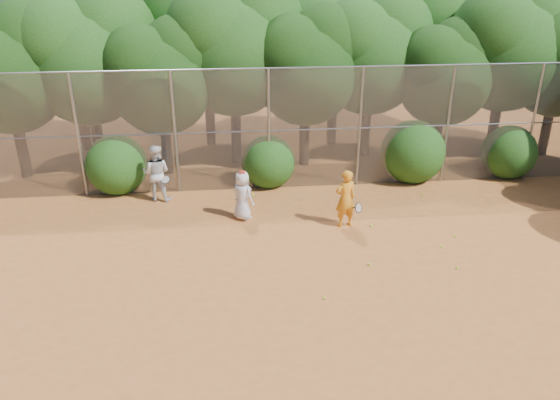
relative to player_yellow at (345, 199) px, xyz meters
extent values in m
plane|color=#A95B26|center=(-0.92, -2.93, -0.86)|extent=(80.00, 80.00, 0.00)
cylinder|color=gray|center=(-7.92, 3.07, 1.14)|extent=(0.09, 0.09, 4.00)
cylinder|color=gray|center=(-4.92, 3.07, 1.14)|extent=(0.09, 0.09, 4.00)
cylinder|color=gray|center=(-1.92, 3.07, 1.14)|extent=(0.09, 0.09, 4.00)
cylinder|color=gray|center=(1.08, 3.07, 1.14)|extent=(0.09, 0.09, 4.00)
cylinder|color=gray|center=(4.08, 3.07, 1.14)|extent=(0.09, 0.09, 4.00)
cylinder|color=gray|center=(7.08, 3.07, 1.14)|extent=(0.09, 0.09, 4.00)
cylinder|color=gray|center=(-0.92, 3.07, 3.14)|extent=(20.00, 0.05, 0.05)
cylinder|color=gray|center=(-0.92, 3.07, 1.14)|extent=(20.00, 0.04, 0.04)
cube|color=slate|center=(-0.92, 3.07, 1.14)|extent=(20.00, 0.02, 4.00)
cylinder|color=black|center=(-10.42, 5.07, 0.33)|extent=(0.38, 0.38, 2.38)
sphere|color=black|center=(-10.42, 5.07, 2.66)|extent=(3.81, 3.81, 3.81)
sphere|color=black|center=(-9.65, 5.45, 3.62)|extent=(3.05, 3.05, 3.05)
cylinder|color=black|center=(-7.92, 5.57, 0.40)|extent=(0.38, 0.38, 2.52)
sphere|color=#194411|center=(-7.92, 5.57, 2.87)|extent=(4.03, 4.03, 4.03)
sphere|color=#194411|center=(-7.11, 5.97, 3.88)|extent=(3.23, 3.23, 3.23)
sphere|color=#194411|center=(-8.62, 5.26, 3.68)|extent=(3.02, 3.02, 3.02)
cylinder|color=black|center=(-5.42, 4.87, 0.23)|extent=(0.36, 0.36, 2.17)
sphere|color=black|center=(-5.42, 4.87, 2.35)|extent=(3.47, 3.47, 3.47)
sphere|color=black|center=(-4.72, 5.21, 3.22)|extent=(2.78, 2.78, 2.78)
sphere|color=black|center=(-6.02, 4.61, 3.05)|extent=(2.60, 2.60, 2.60)
cylinder|color=black|center=(-2.92, 5.87, 0.47)|extent=(0.39, 0.39, 2.66)
sphere|color=#194411|center=(-2.92, 5.87, 3.08)|extent=(4.26, 4.26, 4.26)
sphere|color=#194411|center=(-2.06, 6.29, 4.14)|extent=(3.40, 3.40, 3.40)
sphere|color=#194411|center=(-3.66, 5.55, 3.93)|extent=(3.19, 3.19, 3.19)
cylinder|color=black|center=(-0.42, 5.27, 0.28)|extent=(0.37, 0.37, 2.27)
sphere|color=black|center=(-0.42, 5.27, 2.51)|extent=(3.64, 3.64, 3.64)
sphere|color=black|center=(0.31, 5.63, 3.42)|extent=(2.91, 2.91, 2.91)
sphere|color=black|center=(-1.05, 4.99, 3.24)|extent=(2.73, 2.73, 2.73)
cylinder|color=black|center=(2.08, 6.07, 0.37)|extent=(0.38, 0.38, 2.45)
sphere|color=#194411|center=(2.08, 6.07, 2.77)|extent=(3.92, 3.92, 3.92)
sphere|color=#194411|center=(2.87, 6.46, 3.75)|extent=(3.14, 3.14, 3.14)
sphere|color=#194411|center=(1.40, 5.77, 3.55)|extent=(2.94, 2.94, 2.94)
cylinder|color=black|center=(4.58, 5.07, 0.19)|extent=(0.36, 0.36, 2.10)
sphere|color=black|center=(4.58, 5.07, 2.25)|extent=(3.36, 3.36, 3.36)
sphere|color=black|center=(5.26, 5.40, 3.09)|extent=(2.69, 2.69, 2.69)
sphere|color=black|center=(4.00, 4.82, 2.92)|extent=(2.52, 2.52, 2.52)
cylinder|color=black|center=(7.08, 5.67, 0.44)|extent=(0.39, 0.39, 2.59)
sphere|color=#194411|center=(7.08, 5.67, 2.98)|extent=(4.14, 4.14, 4.14)
sphere|color=#194411|center=(7.91, 6.08, 4.01)|extent=(3.32, 3.32, 3.32)
sphere|color=#194411|center=(6.36, 5.36, 3.80)|extent=(3.11, 3.11, 3.11)
cylinder|color=black|center=(9.08, 5.37, 0.30)|extent=(0.37, 0.37, 2.31)
sphere|color=black|center=(9.08, 5.37, 2.56)|extent=(3.70, 3.70, 3.70)
sphere|color=black|center=(8.44, 5.09, 3.30)|extent=(2.77, 2.77, 2.77)
cylinder|color=black|center=(-8.92, 7.87, 0.45)|extent=(0.39, 0.39, 2.62)
sphere|color=#194411|center=(-8.92, 7.87, 3.03)|extent=(4.20, 4.20, 4.20)
sphere|color=#194411|center=(-8.08, 8.29, 4.08)|extent=(3.36, 3.36, 3.36)
sphere|color=#194411|center=(-9.65, 7.55, 3.87)|extent=(3.15, 3.15, 3.15)
cylinder|color=black|center=(-3.92, 8.07, 0.54)|extent=(0.40, 0.40, 2.80)
sphere|color=#194411|center=(-3.92, 8.07, 3.29)|extent=(4.48, 4.48, 4.48)
sphere|color=#194411|center=(-3.02, 8.52, 4.41)|extent=(3.58, 3.58, 3.58)
sphere|color=#194411|center=(-4.70, 7.73, 4.18)|extent=(3.36, 3.36, 3.36)
cylinder|color=black|center=(1.08, 7.67, 0.40)|extent=(0.38, 0.38, 2.52)
sphere|color=#194411|center=(1.08, 7.67, 2.87)|extent=(4.03, 4.03, 4.03)
sphere|color=#194411|center=(1.89, 8.07, 3.88)|extent=(3.23, 3.23, 3.23)
sphere|color=#194411|center=(0.38, 7.36, 3.68)|extent=(3.02, 3.02, 3.02)
cylinder|color=black|center=(5.58, 8.27, 0.51)|extent=(0.40, 0.40, 2.73)
sphere|color=#194411|center=(5.58, 8.27, 3.18)|extent=(4.37, 4.37, 4.37)
sphere|color=#194411|center=(6.46, 8.70, 4.27)|extent=(3.49, 3.49, 3.49)
sphere|color=#194411|center=(4.82, 7.94, 4.06)|extent=(3.28, 3.28, 3.28)
sphere|color=#194411|center=(-6.92, 3.37, 0.14)|extent=(2.00, 2.00, 2.00)
sphere|color=#194411|center=(-1.92, 3.37, 0.04)|extent=(1.80, 1.80, 1.80)
sphere|color=#194411|center=(3.08, 3.37, 0.24)|extent=(2.20, 2.20, 2.20)
sphere|color=#194411|center=(6.58, 3.37, 0.09)|extent=(1.90, 1.90, 1.90)
imported|color=orange|center=(0.00, 0.00, 0.00)|extent=(0.71, 0.56, 1.72)
torus|color=black|center=(0.35, -0.20, -0.21)|extent=(0.30, 0.28, 0.30)
cylinder|color=black|center=(0.21, -0.04, -0.27)|extent=(0.20, 0.23, 0.11)
imported|color=silver|center=(-2.89, 0.79, -0.11)|extent=(0.86, 0.85, 1.49)
ellipsoid|color=#A72517|center=(-2.89, 0.79, 0.59)|extent=(0.22, 0.22, 0.13)
sphere|color=#BCE529|center=(-2.59, 0.59, -0.01)|extent=(0.07, 0.07, 0.07)
imported|color=silver|center=(-5.54, 2.47, 0.06)|extent=(1.00, 0.84, 1.83)
torus|color=black|center=(-5.24, 2.17, -0.06)|extent=(0.35, 0.31, 0.22)
cylinder|color=black|center=(-5.21, 2.31, -0.22)|extent=(0.08, 0.21, 0.23)
sphere|color=#BCE529|center=(2.32, -1.57, -0.82)|extent=(0.07, 0.07, 0.07)
sphere|color=#BCE529|center=(0.77, -0.14, -0.82)|extent=(0.07, 0.07, 0.07)
sphere|color=#BCE529|center=(0.16, -2.26, -0.82)|extent=(0.07, 0.07, 0.07)
sphere|color=#BCE529|center=(2.30, -2.66, -0.82)|extent=(0.07, 0.07, 0.07)
sphere|color=#BCE529|center=(-1.22, -3.62, -0.82)|extent=(0.07, 0.07, 0.07)
sphere|color=#BCE529|center=(3.02, 1.88, -0.82)|extent=(0.07, 0.07, 0.07)
sphere|color=#BCE529|center=(2.94, -1.01, -0.82)|extent=(0.07, 0.07, 0.07)
camera|label=1|loc=(-3.32, -13.89, 6.30)|focal=35.00mm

